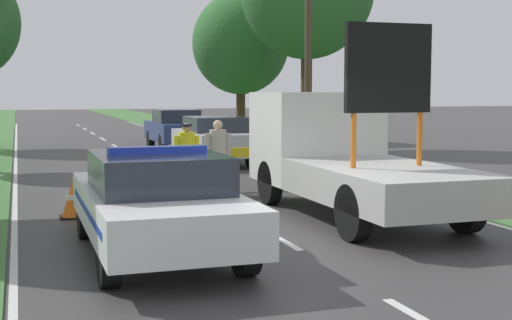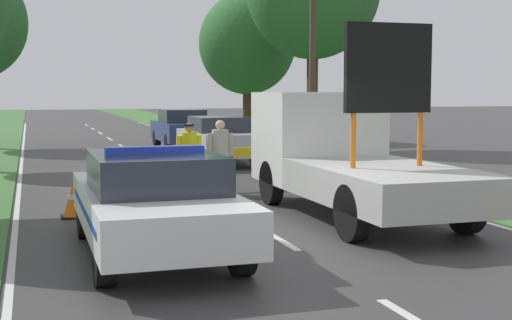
{
  "view_description": "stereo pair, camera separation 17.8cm",
  "coord_description": "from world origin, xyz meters",
  "px_view_note": "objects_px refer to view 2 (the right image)",
  "views": [
    {
      "loc": [
        -3.8,
        -9.68,
        2.3
      ],
      "look_at": [
        0.08,
        1.94,
        1.1
      ],
      "focal_mm": 50.0,
      "sensor_mm": 36.0,
      "label": 1
    },
    {
      "loc": [
        -3.63,
        -9.74,
        2.3
      ],
      "look_at": [
        0.08,
        1.94,
        1.1
      ],
      "focal_mm": 50.0,
      "sensor_mm": 36.0,
      "label": 2
    }
  ],
  "objects_px": {
    "police_car": "(154,201)",
    "traffic_cone_centre_front": "(116,178)",
    "road_barrier": "(208,156)",
    "pedestrian_civilian": "(220,151)",
    "police_officer": "(189,152)",
    "queued_car_hatch_blue": "(182,129)",
    "traffic_cone_near_police": "(74,200)",
    "utility_pole": "(313,16)",
    "roadside_tree_near_left": "(247,44)",
    "work_truck": "(343,154)",
    "queued_car_sedan_silver": "(219,139)"
  },
  "relations": [
    {
      "from": "police_car",
      "to": "traffic_cone_near_police",
      "type": "height_order",
      "value": "police_car"
    },
    {
      "from": "pedestrian_civilian",
      "to": "roadside_tree_near_left",
      "type": "bearing_deg",
      "value": 74.64
    },
    {
      "from": "traffic_cone_near_police",
      "to": "utility_pole",
      "type": "relative_size",
      "value": 0.07
    },
    {
      "from": "traffic_cone_near_police",
      "to": "traffic_cone_centre_front",
      "type": "bearing_deg",
      "value": 69.47
    },
    {
      "from": "police_car",
      "to": "traffic_cone_centre_front",
      "type": "bearing_deg",
      "value": 86.53
    },
    {
      "from": "police_car",
      "to": "queued_car_hatch_blue",
      "type": "relative_size",
      "value": 1.14
    },
    {
      "from": "traffic_cone_near_police",
      "to": "queued_car_hatch_blue",
      "type": "xyz_separation_m",
      "value": [
        4.97,
        14.37,
        0.48
      ]
    },
    {
      "from": "pedestrian_civilian",
      "to": "police_car",
      "type": "bearing_deg",
      "value": -110.11
    },
    {
      "from": "traffic_cone_centre_front",
      "to": "queued_car_hatch_blue",
      "type": "relative_size",
      "value": 0.16
    },
    {
      "from": "queued_car_sedan_silver",
      "to": "utility_pole",
      "type": "relative_size",
      "value": 0.48
    },
    {
      "from": "police_officer",
      "to": "queued_car_sedan_silver",
      "type": "relative_size",
      "value": 0.38
    },
    {
      "from": "work_truck",
      "to": "queued_car_sedan_silver",
      "type": "height_order",
      "value": "work_truck"
    },
    {
      "from": "work_truck",
      "to": "utility_pole",
      "type": "distance_m",
      "value": 8.68
    },
    {
      "from": "traffic_cone_centre_front",
      "to": "queued_car_hatch_blue",
      "type": "height_order",
      "value": "queued_car_hatch_blue"
    },
    {
      "from": "utility_pole",
      "to": "queued_car_sedan_silver",
      "type": "bearing_deg",
      "value": 145.21
    },
    {
      "from": "police_car",
      "to": "police_officer",
      "type": "bearing_deg",
      "value": 71.32
    },
    {
      "from": "police_officer",
      "to": "pedestrian_civilian",
      "type": "bearing_deg",
      "value": 172.08
    },
    {
      "from": "police_officer",
      "to": "queued_car_hatch_blue",
      "type": "distance_m",
      "value": 12.39
    },
    {
      "from": "roadside_tree_near_left",
      "to": "queued_car_hatch_blue",
      "type": "bearing_deg",
      "value": -134.51
    },
    {
      "from": "traffic_cone_near_police",
      "to": "queued_car_hatch_blue",
      "type": "height_order",
      "value": "queued_car_hatch_blue"
    },
    {
      "from": "pedestrian_civilian",
      "to": "utility_pole",
      "type": "height_order",
      "value": "utility_pole"
    },
    {
      "from": "traffic_cone_centre_front",
      "to": "queued_car_sedan_silver",
      "type": "distance_m",
      "value": 6.67
    },
    {
      "from": "police_officer",
      "to": "utility_pole",
      "type": "xyz_separation_m",
      "value": [
        4.76,
        4.5,
        3.56
      ]
    },
    {
      "from": "police_car",
      "to": "pedestrian_civilian",
      "type": "xyz_separation_m",
      "value": [
        2.4,
        5.46,
        0.21
      ]
    },
    {
      "from": "queued_car_hatch_blue",
      "to": "pedestrian_civilian",
      "type": "bearing_deg",
      "value": 82.24
    },
    {
      "from": "roadside_tree_near_left",
      "to": "road_barrier",
      "type": "bearing_deg",
      "value": -110.04
    },
    {
      "from": "traffic_cone_centre_front",
      "to": "queued_car_hatch_blue",
      "type": "distance_m",
      "value": 12.07
    },
    {
      "from": "traffic_cone_near_police",
      "to": "roadside_tree_near_left",
      "type": "height_order",
      "value": "roadside_tree_near_left"
    },
    {
      "from": "utility_pole",
      "to": "traffic_cone_centre_front",
      "type": "bearing_deg",
      "value": -149.09
    },
    {
      "from": "pedestrian_civilian",
      "to": "queued_car_hatch_blue",
      "type": "distance_m",
      "value": 12.42
    },
    {
      "from": "police_car",
      "to": "roadside_tree_near_left",
      "type": "xyz_separation_m",
      "value": [
        7.99,
        21.75,
        3.68
      ]
    },
    {
      "from": "police_car",
      "to": "road_barrier",
      "type": "height_order",
      "value": "police_car"
    },
    {
      "from": "traffic_cone_near_police",
      "to": "queued_car_hatch_blue",
      "type": "relative_size",
      "value": 0.16
    },
    {
      "from": "roadside_tree_near_left",
      "to": "queued_car_sedan_silver",
      "type": "bearing_deg",
      "value": -111.69
    },
    {
      "from": "work_truck",
      "to": "utility_pole",
      "type": "xyz_separation_m",
      "value": [
        2.46,
        7.6,
        3.4
      ]
    },
    {
      "from": "pedestrian_civilian",
      "to": "queued_car_sedan_silver",
      "type": "relative_size",
      "value": 0.39
    },
    {
      "from": "queued_car_sedan_silver",
      "to": "traffic_cone_near_police",
      "type": "bearing_deg",
      "value": 59.59
    },
    {
      "from": "police_officer",
      "to": "roadside_tree_near_left",
      "type": "bearing_deg",
      "value": -107.62
    },
    {
      "from": "traffic_cone_centre_front",
      "to": "queued_car_sedan_silver",
      "type": "relative_size",
      "value": 0.16
    },
    {
      "from": "road_barrier",
      "to": "pedestrian_civilian",
      "type": "height_order",
      "value": "pedestrian_civilian"
    },
    {
      "from": "road_barrier",
      "to": "work_truck",
      "type": "bearing_deg",
      "value": -69.36
    },
    {
      "from": "roadside_tree_near_left",
      "to": "traffic_cone_centre_front",
      "type": "bearing_deg",
      "value": -116.81
    },
    {
      "from": "traffic_cone_centre_front",
      "to": "queued_car_sedan_silver",
      "type": "xyz_separation_m",
      "value": [
        3.83,
        5.45,
        0.44
      ]
    },
    {
      "from": "road_barrier",
      "to": "roadside_tree_near_left",
      "type": "relative_size",
      "value": 0.51
    },
    {
      "from": "traffic_cone_near_police",
      "to": "utility_pole",
      "type": "distance_m",
      "value": 10.8
    },
    {
      "from": "work_truck",
      "to": "queued_car_hatch_blue",
      "type": "relative_size",
      "value": 1.41
    },
    {
      "from": "traffic_cone_near_police",
      "to": "roadside_tree_near_left",
      "type": "distance_m",
      "value": 20.81
    },
    {
      "from": "road_barrier",
      "to": "pedestrian_civilian",
      "type": "xyz_separation_m",
      "value": [
        0.14,
        -0.56,
        0.15
      ]
    },
    {
      "from": "road_barrier",
      "to": "utility_pole",
      "type": "relative_size",
      "value": 0.39
    },
    {
      "from": "police_officer",
      "to": "traffic_cone_centre_front",
      "type": "distance_m",
      "value": 1.79
    }
  ]
}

